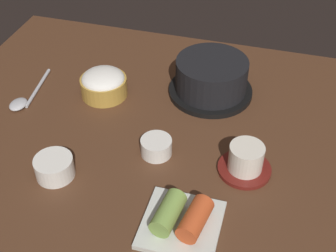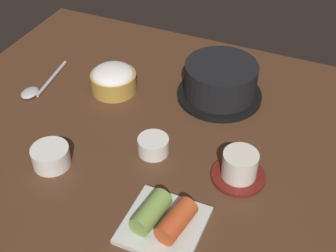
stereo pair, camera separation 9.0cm
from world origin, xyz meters
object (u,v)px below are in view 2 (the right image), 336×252
stone_pot (220,81)px  tea_cup_with_saucer (239,167)px  rice_bowl (113,79)px  spoon (37,88)px  banchan_cup_center (153,145)px  kimchi_plate (164,220)px  side_bowl_near (51,156)px

stone_pot → tea_cup_with_saucer: stone_pot is taller
rice_bowl → spoon: 17.83cm
banchan_cup_center → spoon: banchan_cup_center is taller
rice_bowl → kimchi_plate: (25.89, -30.65, -1.24)cm
stone_pot → tea_cup_with_saucer: 24.78cm
rice_bowl → kimchi_plate: rice_bowl is taller
rice_bowl → spoon: rice_bowl is taller
tea_cup_with_saucer → kimchi_plate: tea_cup_with_saucer is taller
rice_bowl → spoon: (-16.12, -7.24, -2.41)cm
stone_pot → side_bowl_near: bearing=-124.2°
tea_cup_with_saucer → side_bowl_near: bearing=-162.3°
banchan_cup_center → side_bowl_near: size_ratio=0.85×
banchan_cup_center → side_bowl_near: side_bowl_near is taller
tea_cup_with_saucer → rice_bowl: bearing=156.1°
banchan_cup_center → spoon: size_ratio=0.36×
kimchi_plate → side_bowl_near: size_ratio=1.80×
spoon → kimchi_plate: bearing=-29.1°
stone_pot → side_bowl_near: size_ratio=2.64×
stone_pot → spoon: bearing=-159.8°
stone_pot → spoon: (-38.98, -14.31, -3.61)cm
stone_pot → banchan_cup_center: bearing=-105.2°
stone_pot → banchan_cup_center: 23.08cm
rice_bowl → banchan_cup_center: 22.63cm
rice_bowl → tea_cup_with_saucer: size_ratio=1.03×
stone_pot → tea_cup_with_saucer: bearing=-63.3°
banchan_cup_center → side_bowl_near: (-16.21, -10.59, 0.28)cm
banchan_cup_center → stone_pot: bearing=74.8°
stone_pot → kimchi_plate: size_ratio=1.47×
banchan_cup_center → side_bowl_near: bearing=-146.8°
stone_pot → tea_cup_with_saucer: size_ratio=1.89×
rice_bowl → tea_cup_with_saucer: rice_bowl is taller
tea_cup_with_saucer → side_bowl_near: 35.00cm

